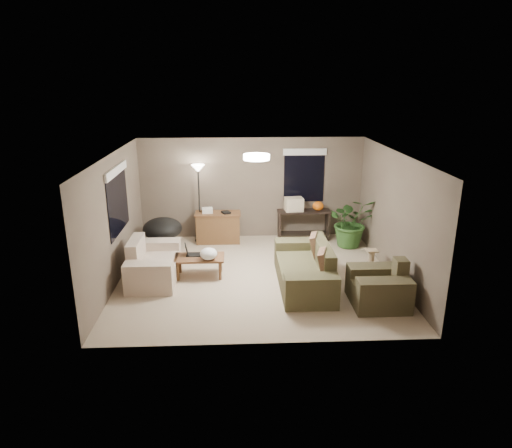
{
  "coord_description": "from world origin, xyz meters",
  "views": [
    {
      "loc": [
        -0.42,
        -8.55,
        3.85
      ],
      "look_at": [
        0.0,
        0.2,
        1.05
      ],
      "focal_mm": 32.0,
      "sensor_mm": 36.0,
      "label": 1
    }
  ],
  "objects_px": {
    "papasan_chair": "(163,232)",
    "console_table": "(303,223)",
    "armchair": "(379,288)",
    "main_sofa": "(306,271)",
    "houseplant": "(351,227)",
    "loveseat": "(153,265)",
    "floor_lamp": "(198,178)",
    "desk": "(218,227)",
    "coffee_table": "(199,260)",
    "cat_scratching_post": "(371,263)"
  },
  "relations": [
    {
      "from": "armchair",
      "to": "coffee_table",
      "type": "height_order",
      "value": "armchair"
    },
    {
      "from": "loveseat",
      "to": "coffee_table",
      "type": "relative_size",
      "value": 1.6
    },
    {
      "from": "desk",
      "to": "console_table",
      "type": "distance_m",
      "value": 2.12
    },
    {
      "from": "main_sofa",
      "to": "cat_scratching_post",
      "type": "relative_size",
      "value": 4.4
    },
    {
      "from": "console_table",
      "to": "loveseat",
      "type": "bearing_deg",
      "value": -146.57
    },
    {
      "from": "main_sofa",
      "to": "cat_scratching_post",
      "type": "height_order",
      "value": "main_sofa"
    },
    {
      "from": "desk",
      "to": "floor_lamp",
      "type": "height_order",
      "value": "floor_lamp"
    },
    {
      "from": "loveseat",
      "to": "houseplant",
      "type": "bearing_deg",
      "value": 20.92
    },
    {
      "from": "cat_scratching_post",
      "to": "houseplant",
      "type": "bearing_deg",
      "value": 91.38
    },
    {
      "from": "coffee_table",
      "to": "houseplant",
      "type": "xyz_separation_m",
      "value": [
        3.5,
        1.6,
        0.12
      ]
    },
    {
      "from": "cat_scratching_post",
      "to": "armchair",
      "type": "bearing_deg",
      "value": -100.63
    },
    {
      "from": "papasan_chair",
      "to": "floor_lamp",
      "type": "height_order",
      "value": "floor_lamp"
    },
    {
      "from": "armchair",
      "to": "coffee_table",
      "type": "xyz_separation_m",
      "value": [
        -3.28,
        1.35,
        0.06
      ]
    },
    {
      "from": "main_sofa",
      "to": "armchair",
      "type": "height_order",
      "value": "same"
    },
    {
      "from": "main_sofa",
      "to": "desk",
      "type": "xyz_separation_m",
      "value": [
        -1.78,
        2.55,
        0.08
      ]
    },
    {
      "from": "armchair",
      "to": "console_table",
      "type": "height_order",
      "value": "armchair"
    },
    {
      "from": "console_table",
      "to": "houseplant",
      "type": "xyz_separation_m",
      "value": [
        1.07,
        -0.52,
        0.04
      ]
    },
    {
      "from": "main_sofa",
      "to": "armchair",
      "type": "relative_size",
      "value": 2.2
    },
    {
      "from": "main_sofa",
      "to": "houseplant",
      "type": "distance_m",
      "value": 2.54
    },
    {
      "from": "cat_scratching_post",
      "to": "coffee_table",
      "type": "bearing_deg",
      "value": -179.74
    },
    {
      "from": "loveseat",
      "to": "floor_lamp",
      "type": "relative_size",
      "value": 0.84
    },
    {
      "from": "cat_scratching_post",
      "to": "loveseat",
      "type": "bearing_deg",
      "value": -178.6
    },
    {
      "from": "main_sofa",
      "to": "coffee_table",
      "type": "height_order",
      "value": "main_sofa"
    },
    {
      "from": "main_sofa",
      "to": "floor_lamp",
      "type": "distance_m",
      "value": 3.69
    },
    {
      "from": "console_table",
      "to": "main_sofa",
      "type": "bearing_deg",
      "value": -97.24
    },
    {
      "from": "papasan_chair",
      "to": "console_table",
      "type": "bearing_deg",
      "value": 10.98
    },
    {
      "from": "main_sofa",
      "to": "floor_lamp",
      "type": "bearing_deg",
      "value": 130.05
    },
    {
      "from": "desk",
      "to": "floor_lamp",
      "type": "xyz_separation_m",
      "value": [
        -0.44,
        0.1,
        1.22
      ]
    },
    {
      "from": "armchair",
      "to": "loveseat",
      "type": "bearing_deg",
      "value": 163.35
    },
    {
      "from": "papasan_chair",
      "to": "houseplant",
      "type": "xyz_separation_m",
      "value": [
        4.44,
        0.13,
        0.01
      ]
    },
    {
      "from": "houseplant",
      "to": "cat_scratching_post",
      "type": "bearing_deg",
      "value": -88.62
    },
    {
      "from": "main_sofa",
      "to": "armchair",
      "type": "xyz_separation_m",
      "value": [
        1.18,
        -0.84,
        0.0
      ]
    },
    {
      "from": "papasan_chair",
      "to": "floor_lamp",
      "type": "distance_m",
      "value": 1.55
    },
    {
      "from": "console_table",
      "to": "floor_lamp",
      "type": "height_order",
      "value": "floor_lamp"
    },
    {
      "from": "loveseat",
      "to": "houseplant",
      "type": "distance_m",
      "value": 4.74
    },
    {
      "from": "loveseat",
      "to": "floor_lamp",
      "type": "height_order",
      "value": "floor_lamp"
    },
    {
      "from": "loveseat",
      "to": "cat_scratching_post",
      "type": "height_order",
      "value": "loveseat"
    },
    {
      "from": "main_sofa",
      "to": "loveseat",
      "type": "relative_size",
      "value": 1.38
    },
    {
      "from": "coffee_table",
      "to": "papasan_chair",
      "type": "bearing_deg",
      "value": 122.78
    },
    {
      "from": "main_sofa",
      "to": "loveseat",
      "type": "xyz_separation_m",
      "value": [
        -3.02,
        0.42,
        0.0
      ]
    },
    {
      "from": "armchair",
      "to": "desk",
      "type": "height_order",
      "value": "armchair"
    },
    {
      "from": "armchair",
      "to": "desk",
      "type": "bearing_deg",
      "value": 131.2
    },
    {
      "from": "papasan_chair",
      "to": "houseplant",
      "type": "bearing_deg",
      "value": 1.68
    },
    {
      "from": "papasan_chair",
      "to": "houseplant",
      "type": "relative_size",
      "value": 0.89
    },
    {
      "from": "main_sofa",
      "to": "console_table",
      "type": "relative_size",
      "value": 1.69
    },
    {
      "from": "desk",
      "to": "papasan_chair",
      "type": "distance_m",
      "value": 1.38
    },
    {
      "from": "papasan_chair",
      "to": "coffee_table",
      "type": "bearing_deg",
      "value": -57.22
    },
    {
      "from": "desk",
      "to": "floor_lamp",
      "type": "relative_size",
      "value": 0.58
    },
    {
      "from": "floor_lamp",
      "to": "loveseat",
      "type": "bearing_deg",
      "value": -109.77
    },
    {
      "from": "console_table",
      "to": "cat_scratching_post",
      "type": "bearing_deg",
      "value": -62.28
    }
  ]
}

